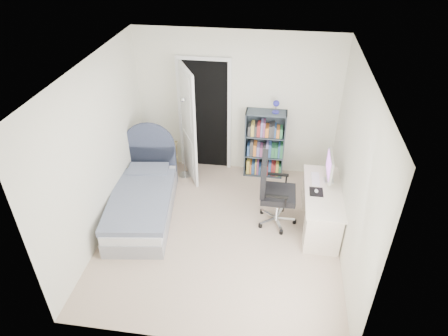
# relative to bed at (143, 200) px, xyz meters

# --- Properties ---
(room_shell) EXTENTS (3.50, 3.70, 2.60)m
(room_shell) POSITION_rel_bed_xyz_m (1.26, -0.27, 0.99)
(room_shell) COLOR tan
(room_shell) RESTS_ON ground
(door) EXTENTS (0.92, 0.75, 2.06)m
(door) POSITION_rel_bed_xyz_m (0.57, 1.27, 0.77)
(door) COLOR black
(door) RESTS_ON ground
(bed) EXTENTS (1.11, 1.97, 1.15)m
(bed) POSITION_rel_bed_xyz_m (0.00, 0.00, 0.00)
(bed) COLOR gray
(bed) RESTS_ON ground
(nightstand) EXTENTS (0.38, 0.38, 0.57)m
(nightstand) POSITION_rel_bed_xyz_m (-0.01, 1.29, 0.11)
(nightstand) COLOR #D3BD82
(nightstand) RESTS_ON ground
(floor_lamp) EXTENTS (0.22, 0.22, 1.54)m
(floor_lamp) POSITION_rel_bed_xyz_m (0.42, 1.09, 0.37)
(floor_lamp) COLOR silver
(floor_lamp) RESTS_ON ground
(bookcase) EXTENTS (0.68, 0.29, 1.45)m
(bookcase) POSITION_rel_bed_xyz_m (1.78, 1.38, 0.29)
(bookcase) COLOR #3A454F
(bookcase) RESTS_ON ground
(desk) EXTENTS (0.53, 1.33, 1.09)m
(desk) POSITION_rel_bed_xyz_m (2.70, 0.11, 0.09)
(desk) COLOR #EFDEC8
(desk) RESTS_ON ground
(office_chair) EXTENTS (0.58, 0.59, 1.14)m
(office_chair) POSITION_rel_bed_xyz_m (1.96, 0.09, 0.37)
(office_chair) COLOR silver
(office_chair) RESTS_ON ground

